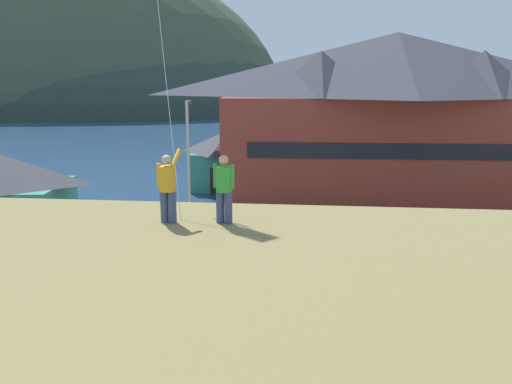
% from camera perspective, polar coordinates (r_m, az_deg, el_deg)
% --- Properties ---
extents(ground_plane, '(600.00, 600.00, 0.00)m').
position_cam_1_polar(ground_plane, '(21.45, -6.53, -13.70)').
color(ground_plane, '#66604C').
extents(parking_lot_pad, '(40.00, 20.00, 0.10)m').
position_cam_1_polar(parking_lot_pad, '(25.91, -4.19, -8.73)').
color(parking_lot_pad, gray).
rests_on(parking_lot_pad, ground).
extents(bay_water, '(360.00, 84.00, 0.03)m').
position_cam_1_polar(bay_water, '(79.43, 2.61, 5.87)').
color(bay_water, navy).
rests_on(bay_water, ground).
extents(far_hill_west_ridge, '(103.56, 59.47, 52.67)m').
position_cam_1_polar(far_hill_west_ridge, '(163.90, -25.27, 8.23)').
color(far_hill_west_ridge, '#3D4C38').
rests_on(far_hill_west_ridge, ground).
extents(far_hill_east_peak, '(141.84, 66.98, 85.74)m').
position_cam_1_polar(far_hill_east_peak, '(153.69, -24.49, 8.08)').
color(far_hill_east_peak, '#3D4C38').
rests_on(far_hill_east_peak, ground).
extents(far_hill_center_saddle, '(130.59, 63.83, 58.72)m').
position_cam_1_polar(far_hill_center_saddle, '(148.95, -22.03, 8.18)').
color(far_hill_center_saddle, '#2D3D33').
rests_on(far_hill_center_saddle, ground).
extents(harbor_lodge, '(27.83, 12.44, 12.63)m').
position_cam_1_polar(harbor_lodge, '(42.13, 14.91, 8.52)').
color(harbor_lodge, brown).
rests_on(harbor_lodge, ground).
extents(storage_shed_waterside, '(6.20, 6.19, 4.88)m').
position_cam_1_polar(storage_shed_waterside, '(44.02, -3.33, 3.61)').
color(storage_shed_waterside, '#338475').
rests_on(storage_shed_waterside, ground).
extents(wharf_dock, '(3.20, 14.59, 0.70)m').
position_cam_1_polar(wharf_dock, '(56.29, -0.90, 3.38)').
color(wharf_dock, '#70604C').
rests_on(wharf_dock, ground).
extents(moored_boat_wharfside, '(2.02, 5.84, 2.16)m').
position_cam_1_polar(moored_boat_wharfside, '(59.00, -3.77, 4.15)').
color(moored_boat_wharfside, navy).
rests_on(moored_boat_wharfside, ground).
extents(moored_boat_outer_mooring, '(2.18, 6.35, 2.16)m').
position_cam_1_polar(moored_boat_outer_mooring, '(56.92, 2.56, 3.85)').
color(moored_boat_outer_mooring, navy).
rests_on(moored_boat_outer_mooring, ground).
extents(parked_car_corner_spot, '(4.34, 2.33, 1.82)m').
position_cam_1_polar(parked_car_corner_spot, '(27.04, -5.06, -5.53)').
color(parked_car_corner_spot, '#B28923').
rests_on(parked_car_corner_spot, parking_lot_pad).
extents(parked_car_front_row_red, '(4.22, 2.09, 1.82)m').
position_cam_1_polar(parked_car_front_row_red, '(21.67, 20.75, -11.11)').
color(parked_car_front_row_red, silver).
rests_on(parked_car_front_row_red, parking_lot_pad).
extents(parked_car_back_row_right, '(4.23, 2.10, 1.82)m').
position_cam_1_polar(parked_car_back_row_right, '(26.00, 16.37, -6.77)').
color(parked_car_back_row_right, navy).
rests_on(parked_car_back_row_right, parking_lot_pad).
extents(parked_car_front_row_silver, '(4.33, 2.33, 1.82)m').
position_cam_1_polar(parked_car_front_row_silver, '(28.70, -16.76, -4.95)').
color(parked_car_front_row_silver, red).
rests_on(parked_car_front_row_silver, parking_lot_pad).
extents(parked_car_front_row_end, '(4.32, 2.30, 1.82)m').
position_cam_1_polar(parked_car_front_row_end, '(22.02, -10.55, -10.07)').
color(parked_car_front_row_end, '#B28923').
rests_on(parked_car_front_row_end, parking_lot_pad).
extents(parked_car_mid_row_center, '(4.27, 2.19, 1.82)m').
position_cam_1_polar(parked_car_mid_row_center, '(28.75, 24.30, -5.53)').
color(parked_car_mid_row_center, slate).
rests_on(parked_car_mid_row_center, parking_lot_pad).
extents(parked_car_back_row_left, '(4.33, 2.32, 1.82)m').
position_cam_1_polar(parked_car_back_row_left, '(23.38, -22.46, -9.48)').
color(parked_car_back_row_left, black).
rests_on(parked_car_back_row_left, parking_lot_pad).
extents(parking_light_pole, '(0.24, 0.78, 7.96)m').
position_cam_1_polar(parking_light_pole, '(30.48, -7.40, 3.41)').
color(parking_light_pole, '#ADADB2').
rests_on(parking_light_pole, parking_lot_pad).
extents(person_kite_flyer, '(0.57, 0.64, 1.86)m').
position_cam_1_polar(person_kite_flyer, '(13.25, -9.66, 0.66)').
color(person_kite_flyer, '#384770').
rests_on(person_kite_flyer, grassy_hill_foreground).
extents(person_companion, '(0.54, 0.40, 1.74)m').
position_cam_1_polar(person_companion, '(13.03, -3.53, 0.55)').
color(person_companion, '#384770').
rests_on(person_companion, grassy_hill_foreground).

